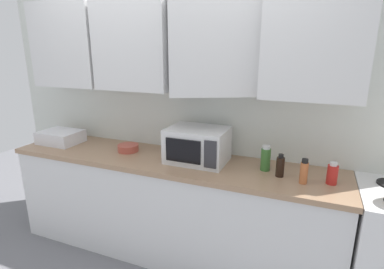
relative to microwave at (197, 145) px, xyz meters
The scene contains 9 objects.
wall_back_with_cabinets 0.63m from the microwave, 143.49° to the left, with size 3.73×0.59×2.60m.
counter_run 0.64m from the microwave, behind, with size 2.86×0.63×0.90m.
microwave is the anchor object (origin of this frame).
dish_rack 1.43m from the microwave, behind, with size 0.38×0.30×0.12m, color silver.
bottle_soy_dark 0.67m from the microwave, ahead, with size 0.06×0.06×0.17m.
bottle_red_sauce 1.02m from the microwave, ahead, with size 0.07×0.07×0.16m.
bottle_spice_jar 0.84m from the microwave, ahead, with size 0.05×0.05×0.18m.
bottle_green_oil 0.55m from the microwave, ahead, with size 0.07×0.07×0.20m.
bowl_ceramic_small 0.68m from the microwave, behind, with size 0.19×0.19×0.06m, color #B24C3D.
Camera 1 is at (1.11, -2.46, 1.80)m, focal length 28.41 mm.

